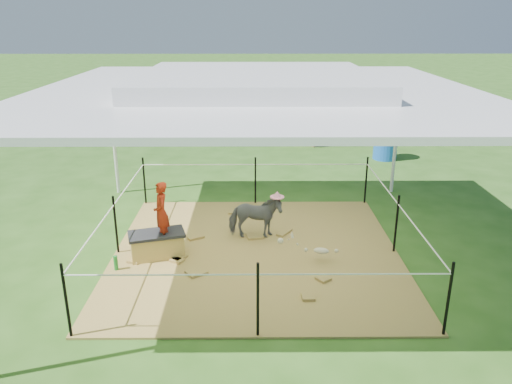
{
  "coord_description": "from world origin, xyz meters",
  "views": [
    {
      "loc": [
        -0.06,
        -7.35,
        3.67
      ],
      "look_at": [
        0.0,
        0.6,
        0.85
      ],
      "focal_mm": 35.0,
      "sensor_mm": 36.0,
      "label": 1
    }
  ],
  "objects_px": {
    "straw_bale": "(157,246)",
    "pony": "(255,217)",
    "woman": "(161,206)",
    "picnic_table_near": "(326,127)",
    "trash_barrel": "(386,141)",
    "foal": "(321,249)",
    "distant_person": "(317,117)",
    "green_bottle": "(116,263)",
    "picnic_table_far": "(424,123)"
  },
  "relations": [
    {
      "from": "pony",
      "to": "picnic_table_far",
      "type": "distance_m",
      "value": 10.03
    },
    {
      "from": "trash_barrel",
      "to": "picnic_table_near",
      "type": "distance_m",
      "value": 2.54
    },
    {
      "from": "trash_barrel",
      "to": "picnic_table_far",
      "type": "xyz_separation_m",
      "value": [
        2.07,
        3.19,
        -0.15
      ]
    },
    {
      "from": "green_bottle",
      "to": "pony",
      "type": "xyz_separation_m",
      "value": [
        2.11,
        1.14,
        0.27
      ]
    },
    {
      "from": "foal",
      "to": "picnic_table_far",
      "type": "relative_size",
      "value": 0.48
    },
    {
      "from": "woman",
      "to": "distant_person",
      "type": "bearing_deg",
      "value": 141.18
    },
    {
      "from": "woman",
      "to": "straw_bale",
      "type": "bearing_deg",
      "value": -106.3
    },
    {
      "from": "woman",
      "to": "pony",
      "type": "bearing_deg",
      "value": 98.94
    },
    {
      "from": "woman",
      "to": "foal",
      "type": "xyz_separation_m",
      "value": [
        2.49,
        -0.22,
        -0.64
      ]
    },
    {
      "from": "green_bottle",
      "to": "distant_person",
      "type": "distance_m",
      "value": 9.69
    },
    {
      "from": "foal",
      "to": "picnic_table_near",
      "type": "distance_m",
      "value": 8.31
    },
    {
      "from": "trash_barrel",
      "to": "picnic_table_near",
      "type": "xyz_separation_m",
      "value": [
        -1.29,
        2.19,
        -0.08
      ]
    },
    {
      "from": "woman",
      "to": "picnic_table_near",
      "type": "relative_size",
      "value": 0.5
    },
    {
      "from": "picnic_table_far",
      "to": "distant_person",
      "type": "xyz_separation_m",
      "value": [
        -3.62,
        -0.69,
        0.32
      ]
    },
    {
      "from": "straw_bale",
      "to": "foal",
      "type": "height_order",
      "value": "foal"
    },
    {
      "from": "foal",
      "to": "distant_person",
      "type": "relative_size",
      "value": 0.59
    },
    {
      "from": "straw_bale",
      "to": "woman",
      "type": "relative_size",
      "value": 0.83
    },
    {
      "from": "pony",
      "to": "picnic_table_near",
      "type": "height_order",
      "value": "picnic_table_near"
    },
    {
      "from": "pony",
      "to": "foal",
      "type": "relative_size",
      "value": 1.18
    },
    {
      "from": "straw_bale",
      "to": "pony",
      "type": "distance_m",
      "value": 1.72
    },
    {
      "from": "foal",
      "to": "distant_person",
      "type": "xyz_separation_m",
      "value": [
        0.96,
        8.53,
        0.41
      ]
    },
    {
      "from": "woman",
      "to": "foal",
      "type": "distance_m",
      "value": 2.58
    },
    {
      "from": "straw_bale",
      "to": "woman",
      "type": "bearing_deg",
      "value": -0.0
    },
    {
      "from": "straw_bale",
      "to": "picnic_table_far",
      "type": "bearing_deg",
      "value": 51.46
    },
    {
      "from": "picnic_table_far",
      "to": "woman",
      "type": "bearing_deg",
      "value": -101.01
    },
    {
      "from": "trash_barrel",
      "to": "picnic_table_far",
      "type": "relative_size",
      "value": 0.61
    },
    {
      "from": "woman",
      "to": "green_bottle",
      "type": "distance_m",
      "value": 1.08
    },
    {
      "from": "woman",
      "to": "green_bottle",
      "type": "height_order",
      "value": "woman"
    },
    {
      "from": "picnic_table_near",
      "to": "distant_person",
      "type": "distance_m",
      "value": 0.47
    },
    {
      "from": "straw_bale",
      "to": "trash_barrel",
      "type": "xyz_separation_m",
      "value": [
        5.1,
        5.81,
        0.27
      ]
    },
    {
      "from": "pony",
      "to": "picnic_table_far",
      "type": "bearing_deg",
      "value": -34.47
    },
    {
      "from": "foal",
      "to": "woman",
      "type": "bearing_deg",
      "value": -171.75
    },
    {
      "from": "pony",
      "to": "picnic_table_far",
      "type": "relative_size",
      "value": 0.57
    },
    {
      "from": "straw_bale",
      "to": "distant_person",
      "type": "height_order",
      "value": "distant_person"
    },
    {
      "from": "woman",
      "to": "trash_barrel",
      "type": "bearing_deg",
      "value": 123.02
    },
    {
      "from": "green_bottle",
      "to": "pony",
      "type": "distance_m",
      "value": 2.42
    },
    {
      "from": "pony",
      "to": "picnic_table_near",
      "type": "bearing_deg",
      "value": -17.52
    },
    {
      "from": "picnic_table_far",
      "to": "trash_barrel",
      "type": "bearing_deg",
      "value": -95.9
    },
    {
      "from": "foal",
      "to": "picnic_table_near",
      "type": "bearing_deg",
      "value": 94.81
    },
    {
      "from": "straw_bale",
      "to": "pony",
      "type": "bearing_deg",
      "value": 23.8
    },
    {
      "from": "straw_bale",
      "to": "green_bottle",
      "type": "bearing_deg",
      "value": -140.71
    },
    {
      "from": "trash_barrel",
      "to": "picnic_table_far",
      "type": "height_order",
      "value": "trash_barrel"
    },
    {
      "from": "green_bottle",
      "to": "pony",
      "type": "height_order",
      "value": "pony"
    },
    {
      "from": "trash_barrel",
      "to": "picnic_table_far",
      "type": "bearing_deg",
      "value": 56.96
    },
    {
      "from": "trash_barrel",
      "to": "distant_person",
      "type": "distance_m",
      "value": 2.95
    },
    {
      "from": "trash_barrel",
      "to": "picnic_table_near",
      "type": "relative_size",
      "value": 0.49
    },
    {
      "from": "picnic_table_near",
      "to": "trash_barrel",
      "type": "bearing_deg",
      "value": -81.79
    },
    {
      "from": "pony",
      "to": "distant_person",
      "type": "relative_size",
      "value": 0.7
    },
    {
      "from": "distant_person",
      "to": "straw_bale",
      "type": "bearing_deg",
      "value": 81.72
    },
    {
      "from": "straw_bale",
      "to": "green_bottle",
      "type": "height_order",
      "value": "straw_bale"
    }
  ]
}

